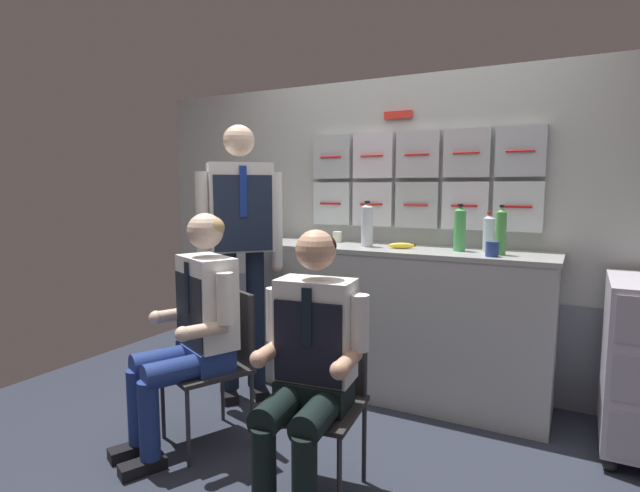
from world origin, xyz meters
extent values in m
cube|color=#282C39|center=(0.00, 0.00, -0.02)|extent=(4.80, 4.80, 0.04)
cube|color=#AFB4B0|center=(0.00, 1.38, 1.07)|extent=(4.20, 0.06, 2.15)
cube|color=slate|center=(0.00, 1.34, 0.33)|extent=(4.12, 0.01, 0.67)
cube|color=silver|center=(-0.55, 1.32, 1.27)|extent=(0.30, 0.06, 0.31)
cylinder|color=red|center=(-0.55, 1.28, 1.27)|extent=(0.17, 0.01, 0.01)
cube|color=silver|center=(-0.23, 1.32, 1.27)|extent=(0.30, 0.06, 0.31)
cylinder|color=red|center=(-0.23, 1.28, 1.27)|extent=(0.17, 0.01, 0.01)
cube|color=#ACB3B5|center=(0.10, 1.32, 1.27)|extent=(0.30, 0.06, 0.31)
cylinder|color=red|center=(0.10, 1.28, 1.27)|extent=(0.17, 0.01, 0.01)
cube|color=silver|center=(0.42, 1.32, 1.27)|extent=(0.30, 0.06, 0.31)
cylinder|color=red|center=(0.42, 1.28, 1.27)|extent=(0.17, 0.01, 0.01)
cube|color=silver|center=(0.75, 1.32, 1.27)|extent=(0.30, 0.06, 0.31)
cylinder|color=red|center=(0.75, 1.28, 1.27)|extent=(0.17, 0.01, 0.01)
cube|color=#ADB5B9|center=(-0.55, 1.32, 1.61)|extent=(0.30, 0.06, 0.31)
cylinder|color=red|center=(-0.55, 1.28, 1.61)|extent=(0.17, 0.01, 0.01)
cube|color=silver|center=(-0.23, 1.32, 1.61)|extent=(0.30, 0.06, 0.31)
cylinder|color=red|center=(-0.23, 1.28, 1.61)|extent=(0.17, 0.01, 0.01)
cube|color=#B8B5BA|center=(0.10, 1.32, 1.61)|extent=(0.30, 0.06, 0.31)
cylinder|color=red|center=(0.10, 1.28, 1.61)|extent=(0.17, 0.01, 0.01)
cube|color=#B3B3B8|center=(0.42, 1.32, 1.61)|extent=(0.30, 0.06, 0.31)
cylinder|color=red|center=(0.42, 1.28, 1.61)|extent=(0.17, 0.01, 0.01)
cube|color=#ADB2BA|center=(0.75, 1.32, 1.61)|extent=(0.30, 0.06, 0.31)
cylinder|color=red|center=(0.75, 1.28, 1.61)|extent=(0.17, 0.01, 0.01)
cube|color=red|center=(-0.06, 1.33, 1.89)|extent=(0.20, 0.02, 0.05)
cube|color=#ADB0AE|center=(0.03, 1.09, 0.48)|extent=(1.96, 0.52, 0.96)
cube|color=#9DA19F|center=(0.03, 1.09, 0.98)|extent=(2.00, 0.53, 0.03)
sphere|color=black|center=(1.29, 0.69, 0.04)|extent=(0.07, 0.07, 0.07)
sphere|color=black|center=(1.29, 1.24, 0.04)|extent=(0.07, 0.07, 0.07)
cylinder|color=#2D2D33|center=(-0.89, -0.10, 0.20)|extent=(0.02, 0.02, 0.40)
cylinder|color=#2D2D33|center=(-0.57, -0.25, 0.20)|extent=(0.02, 0.02, 0.40)
cylinder|color=#2D2D33|center=(-0.74, 0.22, 0.20)|extent=(0.02, 0.02, 0.40)
cylinder|color=#2D2D33|center=(-0.41, 0.07, 0.20)|extent=(0.02, 0.02, 0.40)
cube|color=#292627|center=(-0.65, -0.02, 0.41)|extent=(0.53, 0.53, 0.02)
cube|color=#292627|center=(-0.57, 0.16, 0.62)|extent=(0.35, 0.18, 0.40)
cylinder|color=#2D2D33|center=(-0.74, 0.22, 0.62)|extent=(0.02, 0.02, 0.40)
cylinder|color=#2D2D33|center=(-0.41, 0.07, 0.62)|extent=(0.02, 0.02, 0.40)
cube|color=black|center=(-0.90, -0.32, 0.03)|extent=(0.17, 0.24, 0.06)
cube|color=black|center=(-0.73, -0.40, 0.03)|extent=(0.17, 0.24, 0.06)
cylinder|color=navy|center=(-0.88, -0.29, 0.26)|extent=(0.10, 0.10, 0.39)
cylinder|color=navy|center=(-0.71, -0.36, 0.26)|extent=(0.10, 0.10, 0.39)
cylinder|color=navy|center=(-0.81, -0.13, 0.47)|extent=(0.28, 0.40, 0.13)
cylinder|color=navy|center=(-0.64, -0.21, 0.47)|extent=(0.28, 0.40, 0.13)
cube|color=navy|center=(-0.65, -0.02, 0.48)|extent=(0.39, 0.33, 0.12)
cube|color=white|center=(-0.64, 0.00, 0.78)|extent=(0.41, 0.33, 0.48)
cube|color=black|center=(-0.69, -0.09, 0.75)|extent=(0.31, 0.15, 0.38)
cube|color=black|center=(-0.69, -0.10, 0.87)|extent=(0.04, 0.03, 0.27)
cylinder|color=white|center=(-0.83, 0.09, 0.84)|extent=(0.08, 0.08, 0.26)
cylinder|color=beige|center=(-0.86, -0.01, 0.69)|extent=(0.16, 0.25, 0.07)
sphere|color=beige|center=(-0.91, -0.11, 0.69)|extent=(0.08, 0.08, 0.08)
cylinder|color=white|center=(-0.45, -0.09, 0.84)|extent=(0.08, 0.08, 0.26)
cylinder|color=beige|center=(-0.52, -0.18, 0.69)|extent=(0.16, 0.25, 0.07)
sphere|color=beige|center=(-0.56, -0.27, 0.69)|extent=(0.08, 0.08, 0.08)
sphere|color=beige|center=(-0.64, 0.00, 1.16)|extent=(0.19, 0.19, 0.19)
ellipsoid|color=tan|center=(-0.64, 0.02, 1.18)|extent=(0.24, 0.23, 0.13)
cylinder|color=#2D2D33|center=(-0.06, -0.36, 0.20)|extent=(0.02, 0.02, 0.40)
cylinder|color=#2D2D33|center=(0.30, -0.32, 0.20)|extent=(0.02, 0.02, 0.40)
cylinder|color=#2D2D33|center=(-0.10, -0.01, 0.20)|extent=(0.02, 0.02, 0.40)
cylinder|color=#2D2D33|center=(0.25, 0.03, 0.20)|extent=(0.02, 0.02, 0.40)
cube|color=#292627|center=(0.10, -0.16, 0.41)|extent=(0.44, 0.44, 0.02)
cube|color=#292627|center=(0.08, 0.02, 0.62)|extent=(0.37, 0.07, 0.40)
cylinder|color=#2D2D33|center=(-0.10, -0.01, 0.62)|extent=(0.02, 0.02, 0.40)
cylinder|color=#2D2D33|center=(0.25, 0.03, 0.62)|extent=(0.02, 0.02, 0.40)
cylinder|color=black|center=(0.05, -0.49, 0.26)|extent=(0.10, 0.10, 0.39)
cylinder|color=black|center=(0.22, -0.47, 0.26)|extent=(0.10, 0.10, 0.39)
cylinder|color=black|center=(0.03, -0.33, 0.47)|extent=(0.17, 0.37, 0.13)
cylinder|color=black|center=(0.20, -0.31, 0.47)|extent=(0.17, 0.37, 0.13)
cube|color=black|center=(0.10, -0.16, 0.48)|extent=(0.34, 0.24, 0.12)
cube|color=white|center=(0.10, -0.15, 0.77)|extent=(0.35, 0.22, 0.45)
cube|color=black|center=(0.11, -0.24, 0.73)|extent=(0.31, 0.05, 0.36)
cube|color=black|center=(0.11, -0.25, 0.85)|extent=(0.04, 0.01, 0.25)
cylinder|color=white|center=(-0.10, -0.17, 0.82)|extent=(0.08, 0.08, 0.24)
cylinder|color=tan|center=(-0.07, -0.27, 0.68)|extent=(0.09, 0.23, 0.07)
sphere|color=tan|center=(-0.06, -0.37, 0.68)|extent=(0.08, 0.08, 0.08)
cylinder|color=white|center=(0.29, -0.12, 0.82)|extent=(0.08, 0.08, 0.24)
cylinder|color=tan|center=(0.28, -0.22, 0.68)|extent=(0.09, 0.23, 0.07)
sphere|color=tan|center=(0.29, -0.32, 0.68)|extent=(0.08, 0.08, 0.08)
sphere|color=tan|center=(0.10, -0.15, 1.12)|extent=(0.18, 0.18, 0.18)
ellipsoid|color=black|center=(0.09, -0.13, 1.14)|extent=(0.19, 0.18, 0.12)
cube|color=black|center=(-0.90, 0.48, 0.03)|extent=(0.24, 0.23, 0.06)
cube|color=black|center=(-0.76, 0.63, 0.03)|extent=(0.24, 0.23, 0.06)
cylinder|color=#131D31|center=(-0.91, 0.51, 0.52)|extent=(0.12, 0.12, 0.92)
cylinder|color=#131D31|center=(-0.79, 0.64, 0.52)|extent=(0.12, 0.12, 0.92)
cube|color=white|center=(-0.85, 0.58, 1.26)|extent=(0.44, 0.45, 0.56)
cube|color=#1B263C|center=(-0.76, 0.49, 1.23)|extent=(0.26, 0.27, 0.47)
cube|color=navy|center=(-0.76, 0.49, 1.36)|extent=(0.04, 0.04, 0.32)
cylinder|color=white|center=(-1.01, 0.40, 1.17)|extent=(0.08, 0.08, 0.63)
sphere|color=beige|center=(-1.01, 0.40, 0.86)|extent=(0.08, 0.08, 0.08)
cylinder|color=white|center=(-0.68, 0.75, 1.17)|extent=(0.08, 0.08, 0.63)
sphere|color=beige|center=(-0.68, 0.75, 0.86)|extent=(0.08, 0.08, 0.08)
sphere|color=beige|center=(-0.85, 0.58, 1.68)|extent=(0.20, 0.20, 0.20)
ellipsoid|color=gray|center=(-0.86, 0.59, 1.70)|extent=(0.26, 0.26, 0.14)
cylinder|color=silver|center=(0.60, 1.14, 1.10)|extent=(0.07, 0.07, 0.21)
cone|color=silver|center=(0.60, 1.14, 1.21)|extent=(0.07, 0.07, 0.02)
cylinder|color=red|center=(0.60, 1.14, 1.23)|extent=(0.03, 0.03, 0.02)
cylinder|color=#46A351|center=(0.44, 1.10, 1.12)|extent=(0.07, 0.07, 0.25)
cone|color=#46A351|center=(0.44, 1.10, 1.26)|extent=(0.07, 0.07, 0.02)
cylinder|color=black|center=(0.44, 1.10, 1.28)|extent=(0.03, 0.03, 0.02)
cylinder|color=#4EA44F|center=(0.69, 1.03, 1.12)|extent=(0.06, 0.06, 0.25)
cone|color=#4EA44F|center=(0.69, 1.03, 1.26)|extent=(0.06, 0.06, 0.02)
cylinder|color=black|center=(0.69, 1.03, 1.28)|extent=(0.03, 0.03, 0.02)
cylinder|color=silver|center=(-0.16, 1.05, 1.13)|extent=(0.08, 0.08, 0.26)
cone|color=silver|center=(-0.16, 1.05, 1.27)|extent=(0.08, 0.08, 0.02)
cylinder|color=black|center=(-0.16, 1.05, 1.29)|extent=(0.03, 0.03, 0.02)
cylinder|color=navy|center=(0.66, 0.93, 1.04)|extent=(0.07, 0.07, 0.09)
cylinder|color=#382114|center=(0.66, 0.93, 1.08)|extent=(0.06, 0.06, 0.01)
cylinder|color=silver|center=(-0.46, 1.20, 1.03)|extent=(0.06, 0.06, 0.08)
cylinder|color=#382114|center=(-0.46, 1.20, 1.07)|extent=(0.06, 0.06, 0.01)
ellipsoid|color=yellow|center=(0.08, 1.04, 1.01)|extent=(0.17, 0.10, 0.04)
cylinder|color=#4C3819|center=(0.16, 1.08, 1.02)|extent=(0.01, 0.01, 0.02)
camera|label=1|loc=(1.10, -2.01, 1.39)|focal=27.86mm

